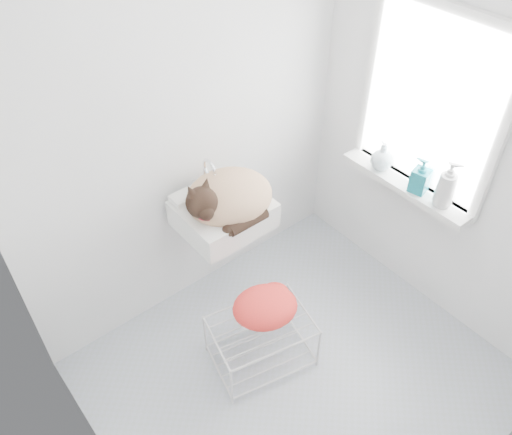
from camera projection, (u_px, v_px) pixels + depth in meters
floor at (297, 376)px, 3.11m from camera, size 2.20×2.00×0.02m
back_wall at (186, 127)px, 2.85m from camera, size 2.20×0.02×2.50m
right_wall at (460, 135)px, 2.79m from camera, size 0.02×2.00×2.50m
left_wall at (78, 362)px, 1.75m from camera, size 0.02×2.00×2.50m
window_glass at (432, 105)px, 2.83m from camera, size 0.01×0.80×1.00m
window_frame at (430, 106)px, 2.82m from camera, size 0.04×0.90×1.10m
windowsill at (405, 185)px, 3.14m from camera, size 0.16×0.88×0.04m
sink at (223, 203)px, 2.98m from camera, size 0.51×0.44×0.20m
faucet at (203, 169)px, 2.99m from camera, size 0.18×0.13×0.18m
cat at (226, 199)px, 2.95m from camera, size 0.58×0.52×0.33m
wire_rack at (261, 343)px, 3.10m from camera, size 0.64×0.51×0.34m
towel at (265, 313)px, 3.00m from camera, size 0.46×0.40×0.16m
bottle_a at (441, 205)px, 2.98m from camera, size 0.13×0.13×0.25m
bottle_b at (417, 190)px, 3.07m from camera, size 0.12×0.12×0.22m
bottle_c at (380, 168)px, 3.23m from camera, size 0.18×0.18×0.18m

